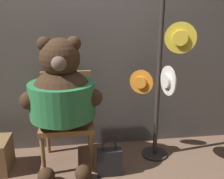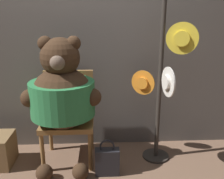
{
  "view_description": "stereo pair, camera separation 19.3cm",
  "coord_description": "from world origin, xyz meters",
  "px_view_note": "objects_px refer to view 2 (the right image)",
  "views": [
    {
      "loc": [
        -0.05,
        -2.02,
        1.48
      ],
      "look_at": [
        0.26,
        0.26,
        0.77
      ],
      "focal_mm": 40.0,
      "sensor_mm": 36.0,
      "label": 1
    },
    {
      "loc": [
        0.14,
        -2.04,
        1.48
      ],
      "look_at": [
        0.26,
        0.26,
        0.77
      ],
      "focal_mm": 40.0,
      "sensor_mm": 36.0,
      "label": 2
    }
  ],
  "objects_px": {
    "teddy_bear": "(62,94)",
    "hat_display_rack": "(162,85)",
    "chair": "(68,113)",
    "handbag_on_ground": "(107,161)"
  },
  "relations": [
    {
      "from": "teddy_bear",
      "to": "hat_display_rack",
      "type": "distance_m",
      "value": 0.96
    },
    {
      "from": "hat_display_rack",
      "to": "handbag_on_ground",
      "type": "xyz_separation_m",
      "value": [
        -0.55,
        -0.24,
        -0.67
      ]
    },
    {
      "from": "teddy_bear",
      "to": "hat_display_rack",
      "type": "height_order",
      "value": "hat_display_rack"
    },
    {
      "from": "chair",
      "to": "hat_display_rack",
      "type": "distance_m",
      "value": 0.99
    },
    {
      "from": "teddy_bear",
      "to": "chair",
      "type": "bearing_deg",
      "value": 80.25
    },
    {
      "from": "chair",
      "to": "hat_display_rack",
      "type": "relative_size",
      "value": 0.56
    },
    {
      "from": "chair",
      "to": "handbag_on_ground",
      "type": "distance_m",
      "value": 0.64
    },
    {
      "from": "teddy_bear",
      "to": "handbag_on_ground",
      "type": "distance_m",
      "value": 0.76
    },
    {
      "from": "hat_display_rack",
      "to": "chair",
      "type": "bearing_deg",
      "value": 172.97
    },
    {
      "from": "chair",
      "to": "teddy_bear",
      "type": "bearing_deg",
      "value": -99.75
    }
  ]
}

